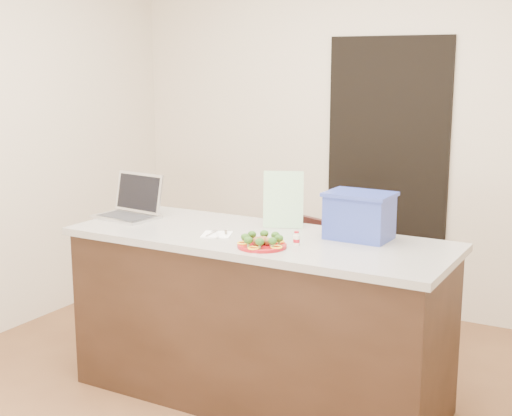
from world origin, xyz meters
The scene contains 16 objects.
ground centered at (0.00, 0.00, 0.00)m, with size 4.00×4.00×0.00m, color brown.
room_shell centered at (0.00, 0.00, 1.62)m, with size 4.00×4.00×4.00m.
doorway centered at (0.10, 1.98, 1.00)m, with size 0.90×0.02×2.00m, color black.
island centered at (0.00, 0.25, 0.46)m, with size 2.06×0.76×0.92m.
plate centered at (0.14, 0.04, 0.93)m, with size 0.25×0.25×0.02m.
meatballs centered at (0.13, 0.05, 0.95)m, with size 0.10×0.10×0.04m.
broccoli centered at (0.14, 0.04, 0.97)m, with size 0.20×0.20×0.04m.
pepper_rings centered at (0.14, 0.04, 0.94)m, with size 0.24×0.24×0.01m.
napkin centered at (-0.19, 0.15, 0.92)m, with size 0.15×0.15×0.01m, color white.
fork centered at (-0.21, 0.16, 0.93)m, with size 0.03×0.15×0.00m.
knife centered at (-0.16, 0.13, 0.93)m, with size 0.06×0.16×0.01m.
yogurt_bottle centered at (0.27, 0.17, 0.95)m, with size 0.03×0.03×0.07m.
laptop centered at (-0.88, 0.30, 0.99)m, with size 0.38×0.32×0.25m.
leaflet centered at (0.03, 0.48, 1.08)m, with size 0.22×0.00×0.31m, color white.
blue_box centered at (0.49, 0.44, 1.04)m, with size 0.35×0.25×0.24m.
chair centered at (0.02, 0.92, 0.49)m, with size 0.49×0.50×0.86m.
Camera 1 is at (1.78, -2.94, 1.82)m, focal length 50.00 mm.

